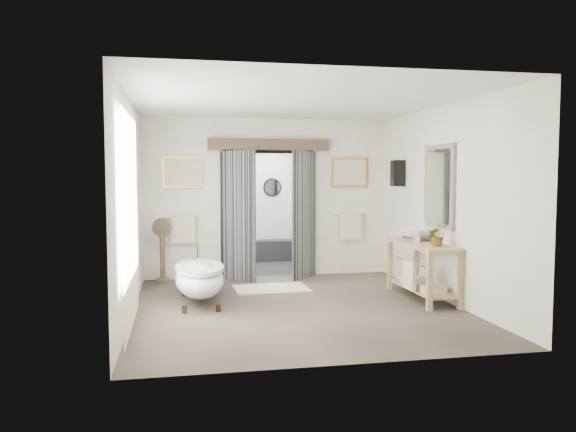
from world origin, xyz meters
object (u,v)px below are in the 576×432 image
object	(u,v)px
clawfoot_tub	(200,278)
rug	(271,288)
basin	(416,234)
vanity	(421,266)

from	to	relation	value
clawfoot_tub	rug	bearing A→B (deg)	35.75
clawfoot_tub	basin	xyz separation A→B (m)	(3.34, -0.01, 0.57)
vanity	rug	bearing A→B (deg)	150.36
rug	basin	bearing A→B (deg)	-22.01
clawfoot_tub	vanity	size ratio (longest dim) A/B	0.97
basin	vanity	bearing A→B (deg)	-81.69
rug	basin	world-z (taller)	basin
clawfoot_tub	basin	world-z (taller)	basin
rug	vanity	bearing A→B (deg)	-29.64
clawfoot_tub	rug	xyz separation A→B (m)	(1.19, 0.86, -0.36)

